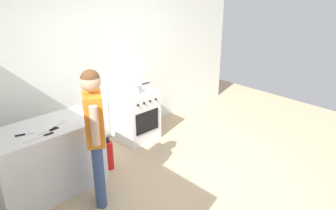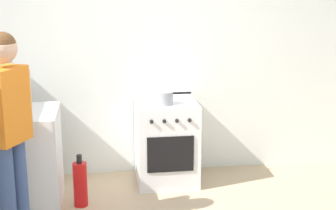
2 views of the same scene
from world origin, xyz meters
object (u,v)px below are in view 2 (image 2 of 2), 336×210
pot (165,98)px  person (8,119)px  oven_left (166,142)px  fire_extinguisher (80,184)px

pot → person: bearing=-145.0°
oven_left → fire_extinguisher: 1.01m
pot → person: person is taller
oven_left → person: 1.82m
oven_left → fire_extinguisher: size_ratio=1.70×
oven_left → fire_extinguisher: oven_left is taller
person → fire_extinguisher: bearing=48.1°
person → fire_extinguisher: 1.10m
person → oven_left: bearing=37.1°
pot → oven_left: bearing=73.5°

